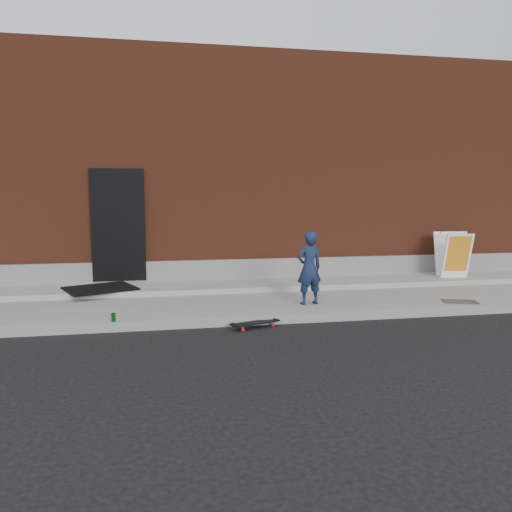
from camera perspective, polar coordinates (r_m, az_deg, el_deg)
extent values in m
plane|color=black|center=(7.83, 2.48, -7.82)|extent=(80.00, 80.00, 0.00)
cube|color=gray|center=(9.24, 0.37, -5.05)|extent=(20.00, 3.00, 0.15)
cube|color=#999993|center=(10.09, -0.60, -3.30)|extent=(20.00, 1.20, 0.10)
cube|color=brown|center=(14.49, -3.81, 8.94)|extent=(20.00, 8.00, 5.00)
cube|color=gray|center=(10.60, -1.14, -1.43)|extent=(20.00, 0.10, 0.40)
cube|color=black|center=(10.39, -15.46, 3.41)|extent=(1.05, 0.12, 2.25)
imported|color=#182444|center=(8.49, 6.09, -1.38)|extent=(0.50, 0.38, 1.24)
cylinder|color=red|center=(7.84, 1.24, -7.60)|extent=(0.06, 0.05, 0.05)
cylinder|color=red|center=(7.71, 1.91, -7.87)|extent=(0.06, 0.05, 0.05)
cylinder|color=red|center=(7.58, -2.15, -8.13)|extent=(0.06, 0.05, 0.05)
cylinder|color=red|center=(7.44, -1.51, -8.41)|extent=(0.06, 0.05, 0.05)
cube|color=#B3B4B8|center=(7.77, 1.58, -7.48)|extent=(0.10, 0.17, 0.02)
cube|color=#B3B4B8|center=(7.50, -1.83, -8.01)|extent=(0.10, 0.17, 0.02)
cube|color=black|center=(7.62, -0.10, -7.62)|extent=(0.78, 0.45, 0.02)
cube|color=white|center=(11.34, 22.02, 0.01)|extent=(0.61, 0.32, 0.95)
cube|color=white|center=(11.71, 21.06, 0.26)|extent=(0.61, 0.32, 0.95)
cube|color=yellow|center=(11.32, 22.07, -0.25)|extent=(0.50, 0.24, 0.76)
cube|color=white|center=(11.48, 21.64, 2.50)|extent=(0.59, 0.10, 0.05)
cylinder|color=#1A852F|center=(7.67, -15.98, -6.77)|extent=(0.08, 0.08, 0.13)
cube|color=black|center=(9.77, -17.39, -3.56)|extent=(1.48, 1.36, 0.03)
cube|color=#57575C|center=(9.39, 22.32, -4.87)|extent=(0.65, 0.52, 0.02)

